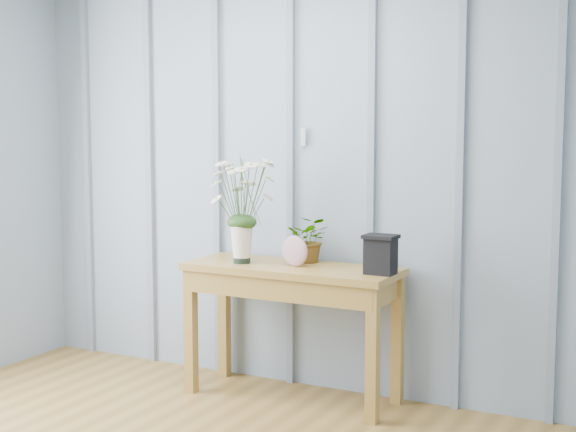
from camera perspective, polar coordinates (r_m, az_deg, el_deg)
The scene contains 6 objects.
room_shell at distance 3.82m, azimuth -5.77°, elevation 12.67°, with size 4.00×4.50×2.50m.
sideboard at distance 4.89m, azimuth 0.27°, elevation -4.54°, with size 1.20×0.45×0.75m.
daisy_vase at distance 4.90m, azimuth -3.02°, elevation 1.27°, with size 0.42×0.32×0.60m.
spider_plant at distance 4.95m, azimuth 1.44°, elevation -1.51°, with size 0.24×0.20×0.26m, color #1A3A14.
felt_disc_vessel at distance 4.82m, azimuth 0.43°, elevation -2.28°, with size 0.17×0.05×0.17m, color #8B4864.
carved_box at distance 4.61m, azimuth 6.01°, elevation -2.46°, with size 0.17×0.13×0.21m.
Camera 1 is at (2.09, -2.26, 1.58)m, focal length 55.00 mm.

